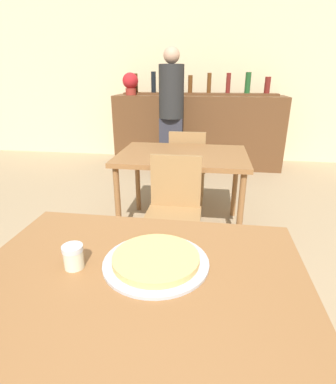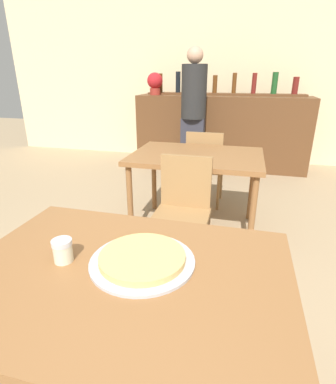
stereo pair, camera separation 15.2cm
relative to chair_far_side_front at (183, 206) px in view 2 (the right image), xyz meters
name	(u,v)px [view 2 (the right image)]	position (x,y,z in m)	size (l,w,h in m)	color
wall_back	(227,74)	(0.02, 3.30, 0.91)	(8.00, 0.05, 2.80)	beige
dining_table_near	(124,288)	(0.02, -1.15, 0.17)	(1.19, 0.88, 0.73)	brown
dining_table_far	(197,163)	(0.00, 0.58, 0.17)	(1.14, 0.82, 0.74)	brown
bar_counter	(221,132)	(0.02, 2.79, 0.06)	(2.60, 0.56, 1.10)	brown
bar_back_shelf	(226,90)	(0.04, 2.93, 0.69)	(2.39, 0.24, 0.34)	brown
chair_far_side_front	(183,206)	(0.00, 0.00, 0.00)	(0.40, 0.40, 0.84)	olive
chair_far_side_back	(205,164)	(0.00, 1.17, 0.00)	(0.40, 0.40, 0.84)	olive
pizza_tray	(142,259)	(0.07, -1.08, 0.26)	(0.39, 0.39, 0.04)	#B7B7BC
cheese_shaker	(63,250)	(-0.22, -1.14, 0.29)	(0.07, 0.07, 0.09)	beige
person_standing	(193,110)	(-0.32, 2.21, 0.45)	(0.34, 0.34, 1.74)	#2D2D38
potted_plant	(155,82)	(-1.03, 2.74, 0.79)	(0.24, 0.24, 0.33)	maroon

